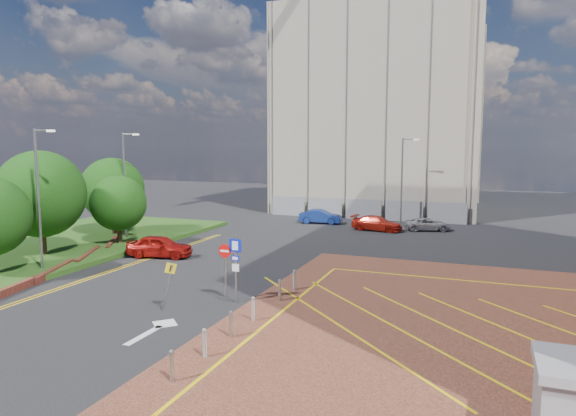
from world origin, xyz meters
The scene contains 19 objects.
ground centered at (0.00, 0.00, 0.00)m, with size 140.00×140.00×0.00m, color black.
forecourt centered at (14.00, 0.00, 0.01)m, with size 26.00×26.00×0.02m, color brown.
grass_bed centered at (-18.00, 6.00, 0.15)m, with size 14.00×32.00×0.30m, color #244A17.
retaining_wall centered at (-11.80, 2.00, 0.20)m, with size 6.06×20.33×0.40m.
tree_b centered at (-15.50, 5.00, 4.24)m, with size 5.60×5.60×6.74m.
tree_c centered at (-13.50, 10.00, 3.19)m, with size 4.00×4.00×4.90m.
tree_d centered at (-16.50, 13.00, 3.87)m, with size 5.00×5.00×6.08m.
lamp_left_near centered at (-12.42, 2.00, 4.66)m, with size 1.53×0.16×8.00m.
lamp_left_far centered at (-14.42, 12.00, 4.66)m, with size 1.53×0.16×8.00m.
lamp_back centered at (4.08, 28.00, 4.36)m, with size 1.53×0.16×8.00m.
sign_cluster centered at (0.30, 0.98, 1.95)m, with size 1.17×0.12×3.20m.
warning_sign centered at (-1.68, -1.25, 1.43)m, with size 0.77×0.42×2.25m.
bollard_row centered at (2.30, -1.67, 0.47)m, with size 0.14×11.14×0.90m.
construction_building centered at (0.00, 40.00, 11.00)m, with size 21.20×19.20×22.00m, color #A9A08A.
construction_fence centered at (1.00, 30.00, 1.00)m, with size 21.60×0.06×2.00m, color gray.
car_red_left centered at (-8.70, 8.08, 0.73)m, with size 1.73×4.29×1.46m, color #A0120D.
car_blue_back centered at (-3.16, 25.85, 0.66)m, with size 1.39×3.99×1.32m, color navy.
car_red_back centered at (2.62, 23.74, 0.64)m, with size 1.78×4.39×1.27m, color #B01B0F.
car_silver_back centered at (6.72, 25.34, 0.54)m, with size 1.80×3.90×1.08m, color #A3A1A8.
Camera 1 is at (11.17, -19.95, 7.39)m, focal length 32.00 mm.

